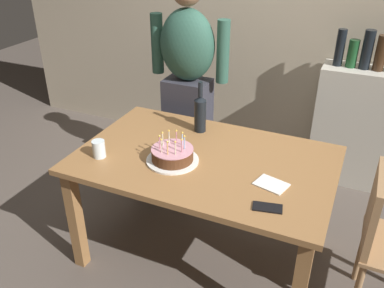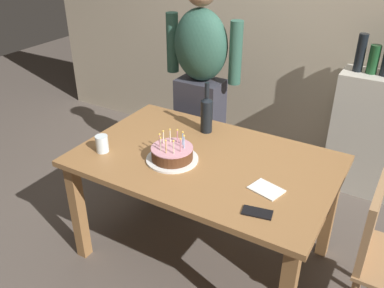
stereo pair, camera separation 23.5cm
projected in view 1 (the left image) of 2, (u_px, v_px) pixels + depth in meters
name	position (u px, v px, depth m)	size (l,w,h in m)	color
ground_plane	(203.00, 252.00, 2.77)	(10.00, 10.00, 0.00)	#564C44
back_wall	(278.00, 11.00, 3.38)	(5.20, 0.10, 2.60)	tan
dining_table	(205.00, 171.00, 2.46)	(1.50, 0.96, 0.74)	olive
birthday_cake	(172.00, 155.00, 2.36)	(0.30, 0.30, 0.17)	white
water_glass_near	(99.00, 149.00, 2.40)	(0.08, 0.08, 0.10)	silver
wine_bottle	(200.00, 113.00, 2.65)	(0.08, 0.08, 0.34)	black
cell_phone	(267.00, 207.00, 1.99)	(0.14, 0.07, 0.01)	black
napkin_stack	(271.00, 184.00, 2.16)	(0.16, 0.12, 0.01)	white
person_man_bearded	(188.00, 86.00, 3.07)	(0.61, 0.27, 1.66)	#33333D
shelf_cabinet	(358.00, 125.00, 3.30)	(0.68, 0.30, 1.27)	beige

